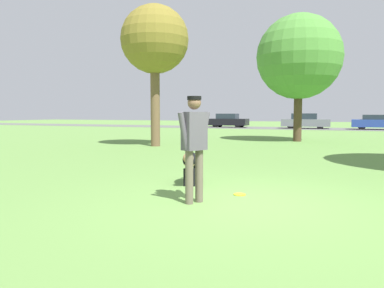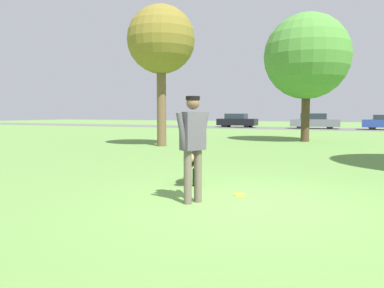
# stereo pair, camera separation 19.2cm
# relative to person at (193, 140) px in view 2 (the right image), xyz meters

# --- Properties ---
(ground_plane) EXTENTS (120.00, 120.00, 0.00)m
(ground_plane) POSITION_rel_person_xyz_m (0.75, 0.29, -1.03)
(ground_plane) COLOR #608C42
(far_road_strip) EXTENTS (120.00, 6.00, 0.01)m
(far_road_strip) POSITION_rel_person_xyz_m (0.75, 30.99, -1.02)
(far_road_strip) COLOR #5B5B59
(far_road_strip) RESTS_ON ground_plane
(person) EXTENTS (0.38, 0.63, 1.74)m
(person) POSITION_rel_person_xyz_m (0.00, 0.00, 0.00)
(person) COLOR #665B4C
(person) RESTS_ON ground_plane
(dog) EXTENTS (0.53, 1.12, 0.70)m
(dog) POSITION_rel_person_xyz_m (-0.68, 1.42, -0.54)
(dog) COLOR black
(dog) RESTS_ON ground_plane
(frisbee) EXTENTS (0.22, 0.22, 0.02)m
(frisbee) POSITION_rel_person_xyz_m (0.53, 0.86, -1.02)
(frisbee) COLOR yellow
(frisbee) RESTS_ON ground_plane
(tree_near_left) EXTENTS (2.96, 2.96, 6.14)m
(tree_near_left) POSITION_rel_person_xyz_m (-5.60, 9.07, 3.57)
(tree_near_left) COLOR brown
(tree_near_left) RESTS_ON ground_plane
(tree_mid_center) EXTENTS (4.30, 4.30, 6.48)m
(tree_mid_center) POSITION_rel_person_xyz_m (-0.15, 14.37, 3.28)
(tree_mid_center) COLOR #4C3826
(tree_mid_center) RESTS_ON ground_plane
(parked_car_black) EXTENTS (3.96, 1.80, 1.40)m
(parked_car_black) POSITION_rel_person_xyz_m (-9.14, 31.35, -0.35)
(parked_car_black) COLOR black
(parked_car_black) RESTS_ON ground_plane
(parked_car_grey) EXTENTS (4.45, 2.00, 1.43)m
(parked_car_grey) POSITION_rel_person_xyz_m (-1.47, 30.96, -0.33)
(parked_car_grey) COLOR slate
(parked_car_grey) RESTS_ON ground_plane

